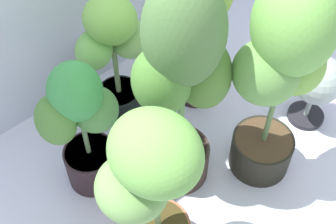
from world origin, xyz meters
The scene contains 8 objects.
ground_plane centered at (0.00, 0.00, 0.00)m, with size 8.00×8.00×0.00m, color silver.
potted_plant_back_right centered at (0.35, 0.41, 0.56)m, with size 0.32×0.26×1.00m.
potted_plant_back_center centered at (-0.02, 0.56, 0.41)m, with size 0.40×0.30×0.70m.
potted_plant_center centered at (-0.03, 0.11, 0.62)m, with size 0.45×0.38×1.05m.
potted_plant_front_left centered at (-0.36, -0.09, 0.47)m, with size 0.38×0.35×0.77m.
potted_plant_back_left centered at (-0.35, 0.35, 0.38)m, with size 0.35×0.26×0.70m.
potted_plant_front_right centered at (0.26, -0.10, 0.62)m, with size 0.44×0.43×1.02m.
floor_fan centered at (0.65, -0.08, 0.25)m, with size 0.31×0.31×0.39m.
Camera 1 is at (-0.85, -0.71, 1.80)m, focal length 49.21 mm.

